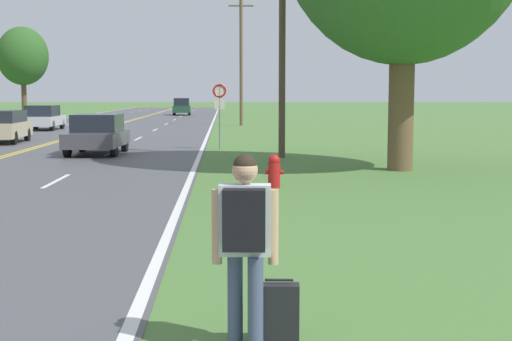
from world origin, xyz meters
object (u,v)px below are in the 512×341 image
object	(u,v)px
car_champagne_hatchback_mid_near	(4,126)
car_dark_green_van_receding	(182,106)
hitchhiker_person	(245,231)
traffic_sign	(220,100)
suitcase	(279,314)
car_dark_grey_sedan_approaching	(97,134)
tree_behind_sign	(23,56)
fire_hydrant	(274,171)
car_silver_sedan_mid_far	(43,117)

from	to	relation	value
car_champagne_hatchback_mid_near	car_dark_green_van_receding	world-z (taller)	car_dark_green_van_receding
hitchhiker_person	traffic_sign	distance (m)	23.35
hitchhiker_person	suitcase	size ratio (longest dim) A/B	2.84
hitchhiker_person	car_dark_grey_sedan_approaching	distance (m)	21.80
car_dark_grey_sedan_approaching	car_dark_green_van_receding	xyz separation A→B (m)	(0.22, 50.77, 0.17)
suitcase	traffic_sign	bearing A→B (deg)	6.01
suitcase	tree_behind_sign	size ratio (longest dim) A/B	0.08
tree_behind_sign	car_dark_green_van_receding	distance (m)	20.06
traffic_sign	hitchhiker_person	bearing A→B (deg)	-89.09
suitcase	fire_hydrant	distance (m)	11.11
suitcase	car_silver_sedan_mid_far	world-z (taller)	car_silver_sedan_mid_far
fire_hydrant	traffic_sign	bearing A→B (deg)	96.61
fire_hydrant	car_silver_sedan_mid_far	distance (m)	31.53
car_dark_grey_sedan_approaching	hitchhiker_person	bearing A→B (deg)	14.67
hitchhiker_person	suitcase	distance (m)	0.86
traffic_sign	car_champagne_hatchback_mid_near	bearing A→B (deg)	156.53
tree_behind_sign	suitcase	bearing A→B (deg)	-72.51
traffic_sign	car_dark_green_van_receding	distance (m)	48.86
suitcase	car_dark_green_van_receding	size ratio (longest dim) A/B	0.15
suitcase	car_dark_green_van_receding	xyz separation A→B (m)	(-5.13, 71.90, 0.68)
hitchhiker_person	tree_behind_sign	size ratio (longest dim) A/B	0.22
tree_behind_sign	car_silver_sedan_mid_far	size ratio (longest dim) A/B	1.86
suitcase	car_dark_green_van_receding	world-z (taller)	car_dark_green_van_receding
fire_hydrant	car_champagne_hatchback_mid_near	bearing A→B (deg)	124.93
fire_hydrant	car_silver_sedan_mid_far	bearing A→B (deg)	113.98
suitcase	tree_behind_sign	distance (m)	60.27
fire_hydrant	car_silver_sedan_mid_far	world-z (taller)	car_silver_sedan_mid_far
car_silver_sedan_mid_far	tree_behind_sign	bearing A→B (deg)	19.10
fire_hydrant	traffic_sign	distance (m)	12.36
hitchhiker_person	car_dark_green_van_receding	bearing A→B (deg)	8.16
suitcase	car_silver_sedan_mid_far	size ratio (longest dim) A/B	0.14
tree_behind_sign	hitchhiker_person	bearing A→B (deg)	-72.81
tree_behind_sign	car_silver_sedan_mid_far	bearing A→B (deg)	-71.05
car_champagne_hatchback_mid_near	car_silver_sedan_mid_far	size ratio (longest dim) A/B	0.98
car_silver_sedan_mid_far	car_dark_green_van_receding	xyz separation A→B (m)	(6.95, 32.01, 0.16)
car_champagne_hatchback_mid_near	car_silver_sedan_mid_far	world-z (taller)	car_silver_sedan_mid_far
car_silver_sedan_mid_far	hitchhiker_person	bearing A→B (deg)	-163.43
hitchhiker_person	suitcase	xyz separation A→B (m)	(0.31, 0.08, -0.80)
car_dark_grey_sedan_approaching	car_champagne_hatchback_mid_near	size ratio (longest dim) A/B	0.94
fire_hydrant	car_dark_grey_sedan_approaching	bearing A→B (deg)	121.18
hitchhiker_person	fire_hydrant	distance (m)	11.23
car_dark_grey_sedan_approaching	fire_hydrant	bearing A→B (deg)	32.49
hitchhiker_person	traffic_sign	bearing A→B (deg)	5.24
hitchhiker_person	car_champagne_hatchback_mid_near	size ratio (longest dim) A/B	0.41
car_silver_sedan_mid_far	traffic_sign	bearing A→B (deg)	-145.43
fire_hydrant	car_champagne_hatchback_mid_near	world-z (taller)	car_champagne_hatchback_mid_near
hitchhiker_person	tree_behind_sign	xyz separation A→B (m)	(-17.73, 57.33, 4.49)
tree_behind_sign	car_dark_green_van_receding	xyz separation A→B (m)	(12.92, 14.64, -4.61)
fire_hydrant	car_dark_green_van_receding	world-z (taller)	car_dark_green_van_receding
suitcase	car_champagne_hatchback_mid_near	size ratio (longest dim) A/B	0.15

